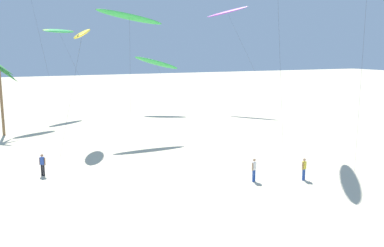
{
  "coord_description": "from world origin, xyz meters",
  "views": [
    {
      "loc": [
        -7.4,
        -5.81,
        9.36
      ],
      "look_at": [
        3.75,
        18.89,
        4.53
      ],
      "focal_mm": 39.07,
      "sensor_mm": 36.0,
      "label": 1
    }
  ],
  "objects_px": {
    "flying_kite_5": "(129,17)",
    "flying_kite_8": "(59,31)",
    "person_foreground_walker": "(42,164)",
    "person_near_left": "(304,168)",
    "person_near_right": "(254,169)",
    "flying_kite_1": "(82,34)",
    "flying_kite_4": "(156,63)",
    "flying_kite_6": "(227,12)"
  },
  "relations": [
    {
      "from": "flying_kite_1",
      "to": "person_near_left",
      "type": "xyz_separation_m",
      "value": [
        11.97,
        -19.45,
        -9.97
      ]
    },
    {
      "from": "flying_kite_1",
      "to": "flying_kite_8",
      "type": "xyz_separation_m",
      "value": [
        0.16,
        19.32,
        1.03
      ]
    },
    {
      "from": "flying_kite_5",
      "to": "person_near_left",
      "type": "distance_m",
      "value": 25.22
    },
    {
      "from": "flying_kite_1",
      "to": "flying_kite_4",
      "type": "height_order",
      "value": "flying_kite_1"
    },
    {
      "from": "flying_kite_4",
      "to": "person_near_right",
      "type": "distance_m",
      "value": 35.6
    },
    {
      "from": "person_near_right",
      "to": "flying_kite_6",
      "type": "bearing_deg",
      "value": 64.25
    },
    {
      "from": "flying_kite_1",
      "to": "person_foreground_walker",
      "type": "height_order",
      "value": "flying_kite_1"
    },
    {
      "from": "flying_kite_4",
      "to": "flying_kite_8",
      "type": "xyz_separation_m",
      "value": [
        -13.25,
        2.92,
        4.48
      ]
    },
    {
      "from": "flying_kite_5",
      "to": "flying_kite_4",
      "type": "bearing_deg",
      "value": 61.13
    },
    {
      "from": "flying_kite_4",
      "to": "flying_kite_5",
      "type": "xyz_separation_m",
      "value": [
        -8.05,
        -14.61,
        5.35
      ]
    },
    {
      "from": "flying_kite_5",
      "to": "person_near_left",
      "type": "relative_size",
      "value": 8.45
    },
    {
      "from": "flying_kite_1",
      "to": "flying_kite_5",
      "type": "relative_size",
      "value": 0.85
    },
    {
      "from": "flying_kite_4",
      "to": "person_near_left",
      "type": "height_order",
      "value": "flying_kite_4"
    },
    {
      "from": "flying_kite_5",
      "to": "flying_kite_8",
      "type": "relative_size",
      "value": 1.12
    },
    {
      "from": "flying_kite_5",
      "to": "person_near_left",
      "type": "height_order",
      "value": "flying_kite_5"
    },
    {
      "from": "flying_kite_1",
      "to": "flying_kite_8",
      "type": "distance_m",
      "value": 19.35
    },
    {
      "from": "flying_kite_6",
      "to": "person_near_left",
      "type": "height_order",
      "value": "flying_kite_6"
    },
    {
      "from": "flying_kite_5",
      "to": "person_near_right",
      "type": "bearing_deg",
      "value": -81.13
    },
    {
      "from": "flying_kite_1",
      "to": "flying_kite_4",
      "type": "bearing_deg",
      "value": 50.72
    },
    {
      "from": "person_foreground_walker",
      "to": "person_near_left",
      "type": "height_order",
      "value": "person_foreground_walker"
    },
    {
      "from": "flying_kite_8",
      "to": "person_foreground_walker",
      "type": "relative_size",
      "value": 7.32
    },
    {
      "from": "flying_kite_1",
      "to": "flying_kite_8",
      "type": "height_order",
      "value": "flying_kite_8"
    },
    {
      "from": "person_near_right",
      "to": "flying_kite_1",
      "type": "bearing_deg",
      "value": 114.93
    },
    {
      "from": "flying_kite_6",
      "to": "person_foreground_walker",
      "type": "bearing_deg",
      "value": -139.28
    },
    {
      "from": "flying_kite_6",
      "to": "person_near_left",
      "type": "xyz_separation_m",
      "value": [
        -12.56,
        -34.45,
        -14.08
      ]
    },
    {
      "from": "flying_kite_8",
      "to": "person_near_left",
      "type": "relative_size",
      "value": 7.53
    },
    {
      "from": "flying_kite_5",
      "to": "flying_kite_8",
      "type": "xyz_separation_m",
      "value": [
        -5.2,
        17.53,
        -0.87
      ]
    },
    {
      "from": "flying_kite_5",
      "to": "person_near_right",
      "type": "relative_size",
      "value": 8.12
    },
    {
      "from": "flying_kite_6",
      "to": "person_near_left",
      "type": "bearing_deg",
      "value": -110.03
    },
    {
      "from": "flying_kite_6",
      "to": "flying_kite_8",
      "type": "relative_size",
      "value": 1.3
    },
    {
      "from": "flying_kite_6",
      "to": "person_near_left",
      "type": "distance_m",
      "value": 39.28
    },
    {
      "from": "flying_kite_4",
      "to": "flying_kite_5",
      "type": "distance_m",
      "value": 17.52
    },
    {
      "from": "flying_kite_5",
      "to": "person_near_right",
      "type": "height_order",
      "value": "flying_kite_5"
    },
    {
      "from": "flying_kite_4",
      "to": "person_foreground_walker",
      "type": "relative_size",
      "value": 5.18
    },
    {
      "from": "flying_kite_4",
      "to": "person_foreground_walker",
      "type": "distance_m",
      "value": 33.4
    },
    {
      "from": "flying_kite_5",
      "to": "person_near_left",
      "type": "xyz_separation_m",
      "value": [
        6.61,
        -21.25,
        -11.87
      ]
    },
    {
      "from": "person_foreground_walker",
      "to": "flying_kite_5",
      "type": "bearing_deg",
      "value": 49.57
    },
    {
      "from": "flying_kite_6",
      "to": "flying_kite_8",
      "type": "distance_m",
      "value": 24.94
    },
    {
      "from": "flying_kite_4",
      "to": "person_near_left",
      "type": "bearing_deg",
      "value": -92.3
    },
    {
      "from": "flying_kite_8",
      "to": "person_near_right",
      "type": "height_order",
      "value": "flying_kite_8"
    },
    {
      "from": "flying_kite_4",
      "to": "flying_kite_8",
      "type": "bearing_deg",
      "value": 167.57
    },
    {
      "from": "flying_kite_1",
      "to": "flying_kite_4",
      "type": "xyz_separation_m",
      "value": [
        13.41,
        16.4,
        -3.45
      ]
    }
  ]
}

